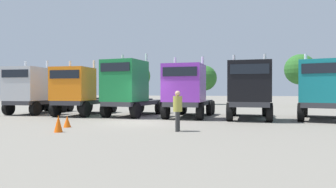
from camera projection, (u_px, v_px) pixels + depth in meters
name	position (u px, v px, depth m)	size (l,w,h in m)	color
ground	(140.00, 122.00, 16.78)	(200.00, 200.00, 0.00)	slate
semi_truck_silver	(31.00, 90.00, 22.74)	(2.94, 6.14, 4.12)	#333338
semi_truck_orange	(79.00, 91.00, 21.32)	(2.91, 6.25, 3.98)	#333338
semi_truck_green	(129.00, 88.00, 20.61)	(3.14, 6.52, 4.41)	#333338
semi_truck_purple	(187.00, 91.00, 19.49)	(2.72, 6.05, 4.05)	#333338
semi_truck_black	(249.00, 89.00, 18.38)	(2.55, 6.18, 4.11)	#333338
semi_truck_teal	(322.00, 89.00, 17.74)	(3.67, 6.21, 4.12)	#333338
visitor_with_camera	(178.00, 108.00, 13.05)	(0.43, 0.45, 1.77)	#2F2F2F
traffic_cone_near	(58.00, 124.00, 12.77)	(0.36, 0.36, 0.73)	#F2590C
traffic_cone_mid	(67.00, 121.00, 14.50)	(0.36, 0.36, 0.57)	#F2590C
oak_far_left	(137.00, 76.00, 41.03)	(3.73, 3.73, 5.70)	#4C3823
oak_far_centre	(204.00, 78.00, 39.92)	(3.37, 3.37, 5.20)	#4C3823
oak_far_right	(300.00, 70.00, 34.91)	(3.56, 3.56, 6.08)	#4C3823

